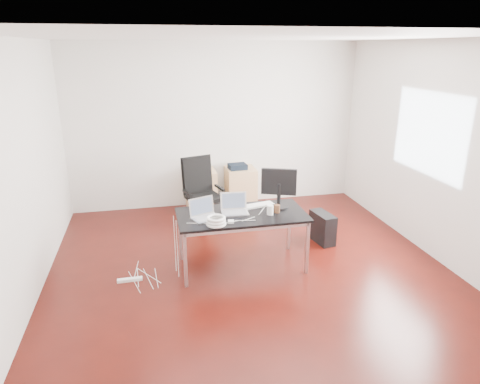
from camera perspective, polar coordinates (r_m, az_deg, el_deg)
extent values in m
plane|color=#320905|center=(5.59, 1.22, -10.07)|extent=(5.00, 5.00, 0.00)
plane|color=silver|center=(4.90, 1.46, 19.97)|extent=(5.00, 5.00, 0.00)
plane|color=silver|center=(7.46, -3.24, 8.74)|extent=(5.00, 0.00, 5.00)
plane|color=silver|center=(2.85, 13.39, -8.86)|extent=(5.00, 0.00, 5.00)
plane|color=silver|center=(5.11, -27.07, 1.97)|extent=(0.00, 5.00, 5.00)
plane|color=silver|center=(6.14, 24.72, 4.85)|extent=(0.00, 5.00, 5.00)
plane|color=white|center=(6.25, 23.78, 7.08)|extent=(0.00, 1.50, 1.50)
cube|color=black|center=(5.33, 0.23, -3.07)|extent=(1.60, 0.80, 0.03)
cube|color=silver|center=(5.07, -7.31, -9.00)|extent=(0.04, 0.04, 0.70)
cube|color=silver|center=(5.69, -7.98, -5.77)|extent=(0.04, 0.04, 0.70)
cube|color=silver|center=(5.38, 8.95, -7.36)|extent=(0.04, 0.04, 0.70)
cube|color=silver|center=(5.97, 6.55, -4.50)|extent=(0.04, 0.04, 0.70)
cylinder|color=black|center=(6.69, -4.78, -2.90)|extent=(0.06, 0.06, 0.47)
cube|color=black|center=(6.59, -4.84, -0.76)|extent=(0.59, 0.58, 0.06)
cube|color=black|center=(6.69, -5.68, 2.26)|extent=(0.47, 0.22, 0.55)
cube|color=tan|center=(7.42, -5.19, 0.26)|extent=(0.50, 0.50, 0.70)
cube|color=tan|center=(7.53, 0.09, 0.62)|extent=(0.50, 0.50, 0.70)
cube|color=black|center=(6.32, 10.92, -4.68)|extent=(0.27, 0.48, 0.44)
cylinder|color=black|center=(7.36, -2.82, -1.58)|extent=(0.26, 0.26, 0.28)
cube|color=white|center=(5.47, -14.48, -11.25)|extent=(0.30, 0.07, 0.04)
cube|color=silver|center=(5.18, -4.50, -3.51)|extent=(0.39, 0.33, 0.01)
cube|color=silver|center=(5.23, -5.14, -1.92)|extent=(0.32, 0.16, 0.22)
cube|color=#475166|center=(5.23, -5.13, -1.94)|extent=(0.28, 0.14, 0.18)
cube|color=silver|center=(5.33, -0.67, -2.80)|extent=(0.35, 0.25, 0.01)
cube|color=silver|center=(5.40, -0.83, -1.19)|extent=(0.33, 0.07, 0.22)
cube|color=#475166|center=(5.39, -0.82, -1.21)|extent=(0.29, 0.06, 0.18)
cylinder|color=black|center=(5.56, 5.15, -1.92)|extent=(0.26, 0.26, 0.02)
cylinder|color=black|center=(5.51, 5.20, -0.36)|extent=(0.05, 0.05, 0.30)
cube|color=black|center=(5.47, 5.21, 1.38)|extent=(0.44, 0.21, 0.34)
cube|color=#475166|center=(5.49, 5.12, 1.46)|extent=(0.37, 0.15, 0.29)
cube|color=white|center=(5.57, 2.34, -1.79)|extent=(0.46, 0.23, 0.02)
cylinder|color=white|center=(5.29, 4.04, -2.41)|extent=(0.08, 0.08, 0.12)
cylinder|color=#52311C|center=(5.37, 4.96, -2.23)|extent=(0.09, 0.09, 0.10)
torus|color=white|center=(4.99, -3.19, -4.26)|extent=(0.24, 0.24, 0.04)
torus|color=white|center=(4.98, -3.20, -3.88)|extent=(0.23, 0.23, 0.04)
torus|color=white|center=(4.96, -3.20, -3.49)|extent=(0.22, 0.22, 0.04)
cube|color=white|center=(5.05, -1.21, -3.98)|extent=(0.08, 0.08, 0.03)
cube|color=#9E9E9E|center=(7.24, -4.61, 3.44)|extent=(0.10, 0.09, 0.18)
cube|color=black|center=(7.37, -0.33, 3.42)|extent=(0.32, 0.27, 0.09)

